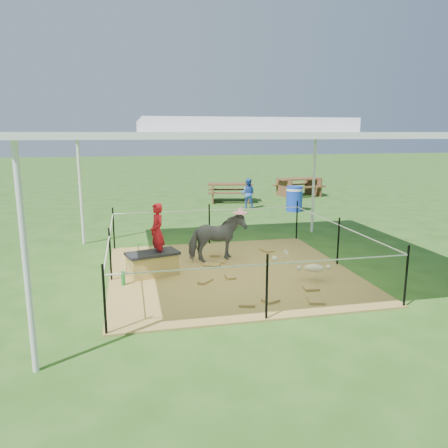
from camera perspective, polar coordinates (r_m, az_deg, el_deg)
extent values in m
plane|color=#2D5919|center=(8.55, 0.87, -6.39)|extent=(90.00, 90.00, 0.00)
cube|color=brown|center=(8.55, 0.87, -6.30)|extent=(4.60, 4.60, 0.03)
cylinder|color=silver|center=(11.05, -18.22, 4.09)|extent=(0.07, 0.07, 2.60)
cylinder|color=silver|center=(12.02, 11.62, 5.02)|extent=(0.07, 0.07, 2.60)
cylinder|color=silver|center=(5.22, -24.48, -4.52)|extent=(0.07, 0.07, 2.60)
cube|color=white|center=(8.12, 0.93, 11.59)|extent=(6.30, 6.30, 0.08)
cube|color=white|center=(8.13, 0.93, 12.65)|extent=(3.30, 3.30, 0.22)
cylinder|color=black|center=(10.39, -14.22, -0.62)|extent=(0.04, 0.04, 1.00)
cylinder|color=black|center=(10.55, -1.93, -0.07)|extent=(0.04, 0.04, 1.00)
cylinder|color=black|center=(11.17, 9.49, 0.44)|extent=(0.04, 0.04, 1.00)
cylinder|color=black|center=(8.21, -14.63, -3.92)|extent=(0.04, 0.04, 1.00)
cylinder|color=black|center=(9.18, 14.70, -2.27)|extent=(0.04, 0.04, 1.00)
cylinder|color=black|center=(6.07, -15.35, -9.59)|extent=(0.04, 0.04, 1.00)
cylinder|color=black|center=(6.34, 5.61, -8.27)|extent=(0.04, 0.04, 1.00)
cylinder|color=black|center=(7.33, 22.70, -6.37)|extent=(0.04, 0.04, 1.00)
cylinder|color=white|center=(10.49, -1.94, 1.80)|extent=(4.50, 0.02, 0.02)
cylinder|color=white|center=(6.23, 5.68, -5.24)|extent=(4.50, 0.02, 0.02)
cylinder|color=white|center=(9.10, 14.81, -0.13)|extent=(0.02, 4.50, 0.02)
cylinder|color=white|center=(8.12, -14.76, -1.55)|extent=(0.02, 4.50, 0.02)
cube|color=#B78D42|center=(8.38, -9.27, -5.29)|extent=(0.99, 0.68, 0.40)
cube|color=black|center=(8.32, -9.32, -3.81)|extent=(1.06, 0.75, 0.05)
imported|color=#AD101B|center=(8.20, -8.74, -0.33)|extent=(0.36, 0.45, 1.07)
cylinder|color=#1C8031|center=(7.97, -13.04, -6.92)|extent=(0.09, 0.09, 0.25)
imported|color=#4A4A4E|center=(9.10, -0.93, -1.82)|extent=(1.26, 0.78, 0.99)
cylinder|color=pink|center=(8.98, -0.94, 1.70)|extent=(0.31, 0.31, 0.14)
cylinder|color=#183DB9|center=(15.36, 9.17, 3.28)|extent=(0.58, 0.58, 0.86)
cube|color=brown|center=(17.28, 0.80, 4.14)|extent=(1.97, 1.59, 0.73)
cube|color=brown|center=(19.13, 9.73, 4.78)|extent=(2.03, 1.60, 0.77)
imported|color=blue|center=(15.70, 3.12, 4.00)|extent=(0.64, 0.57, 1.09)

